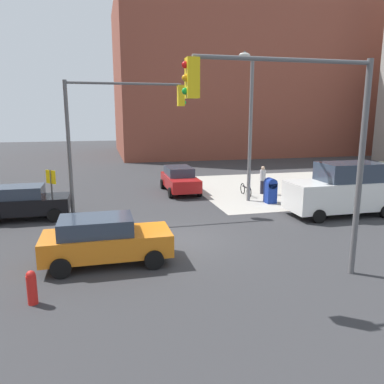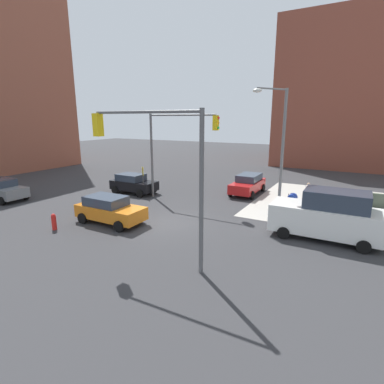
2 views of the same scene
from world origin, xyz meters
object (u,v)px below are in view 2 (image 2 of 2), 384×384
(sedan_gray, at_px, (2,189))
(street_lamp_corner, at_px, (279,141))
(traffic_signal_se_corner, at_px, (155,156))
(mailbox_blue, at_px, (292,204))
(bicycle_leaning_on_fence, at_px, (289,201))
(hatchback_black, at_px, (133,183))
(bicycle_at_crosswalk, at_px, (142,186))
(traffic_signal_nw_corner, at_px, (176,139))
(fire_hydrant, at_px, (54,221))
(coupe_red, at_px, (248,184))
(van_white_delivery, at_px, (328,215))
(sedan_orange, at_px, (110,209))
(pedestrian_crossing, at_px, (308,195))

(sedan_gray, bearing_deg, street_lamp_corner, 21.08)
(traffic_signal_se_corner, height_order, mailbox_blue, traffic_signal_se_corner)
(mailbox_blue, xyz_separation_m, bicycle_leaning_on_fence, (-0.60, 2.20, -0.42))
(hatchback_black, xyz_separation_m, bicycle_at_crosswalk, (-0.12, 1.28, -0.50))
(traffic_signal_nw_corner, relative_size, sedan_gray, 1.58)
(traffic_signal_nw_corner, height_order, fire_hydrant, traffic_signal_nw_corner)
(hatchback_black, height_order, coupe_red, same)
(hatchback_black, bearing_deg, fire_hydrant, -79.34)
(van_white_delivery, height_order, bicycle_leaning_on_fence, van_white_delivery)
(bicycle_at_crosswalk, bearing_deg, van_white_delivery, -15.27)
(fire_hydrant, height_order, bicycle_leaning_on_fence, bicycle_leaning_on_fence)
(traffic_signal_se_corner, relative_size, van_white_delivery, 1.20)
(traffic_signal_se_corner, bearing_deg, hatchback_black, 134.47)
(sedan_orange, height_order, coupe_red, same)
(mailbox_blue, bearing_deg, van_white_delivery, -53.41)
(traffic_signal_se_corner, height_order, hatchback_black, traffic_signal_se_corner)
(traffic_signal_nw_corner, distance_m, hatchback_black, 5.82)
(pedestrian_crossing, bearing_deg, sedan_gray, -85.30)
(traffic_signal_nw_corner, height_order, sedan_gray, traffic_signal_nw_corner)
(traffic_signal_nw_corner, bearing_deg, sedan_gray, -151.69)
(fire_hydrant, bearing_deg, coupe_red, 62.98)
(coupe_red, bearing_deg, bicycle_at_crosswalk, -159.69)
(coupe_red, bearing_deg, hatchback_black, -152.27)
(traffic_signal_nw_corner, xyz_separation_m, traffic_signal_se_corner, (4.65, -9.00, -0.01))
(mailbox_blue, xyz_separation_m, hatchback_black, (-12.88, -0.28, 0.08))
(traffic_signal_nw_corner, bearing_deg, sedan_orange, -97.17)
(street_lamp_corner, relative_size, fire_hydrant, 8.51)
(bicycle_at_crosswalk, bearing_deg, street_lamp_corner, -2.49)
(van_white_delivery, distance_m, pedestrian_crossing, 5.89)
(van_white_delivery, bearing_deg, fire_hydrant, -156.16)
(traffic_signal_nw_corner, bearing_deg, fire_hydrant, -107.37)
(mailbox_blue, relative_size, bicycle_leaning_on_fence, 0.82)
(mailbox_blue, xyz_separation_m, pedestrian_crossing, (0.60, 2.40, 0.16))
(pedestrian_crossing, distance_m, bicycle_at_crosswalk, 13.69)
(traffic_signal_se_corner, xyz_separation_m, street_lamp_corner, (2.63, 9.99, 0.06))
(traffic_signal_nw_corner, xyz_separation_m, sedan_orange, (-0.79, -6.29, -3.81))
(traffic_signal_nw_corner, relative_size, bicycle_leaning_on_fence, 3.71)
(traffic_signal_se_corner, height_order, bicycle_at_crosswalk, traffic_signal_se_corner)
(street_lamp_corner, xyz_separation_m, pedestrian_crossing, (1.80, 1.91, -3.77))
(traffic_signal_se_corner, distance_m, street_lamp_corner, 10.33)
(traffic_signal_nw_corner, relative_size, traffic_signal_se_corner, 1.00)
(traffic_signal_nw_corner, bearing_deg, hatchback_black, 177.11)
(street_lamp_corner, height_order, mailbox_blue, street_lamp_corner)
(bicycle_at_crosswalk, bearing_deg, bicycle_leaning_on_fence, 5.51)
(traffic_signal_nw_corner, bearing_deg, coupe_red, 48.81)
(traffic_signal_nw_corner, height_order, traffic_signal_se_corner, same)
(coupe_red, height_order, bicycle_at_crosswalk, coupe_red)
(hatchback_black, xyz_separation_m, pedestrian_crossing, (13.48, 2.68, 0.09))
(traffic_signal_se_corner, distance_m, sedan_orange, 7.17)
(coupe_red, height_order, van_white_delivery, van_white_delivery)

